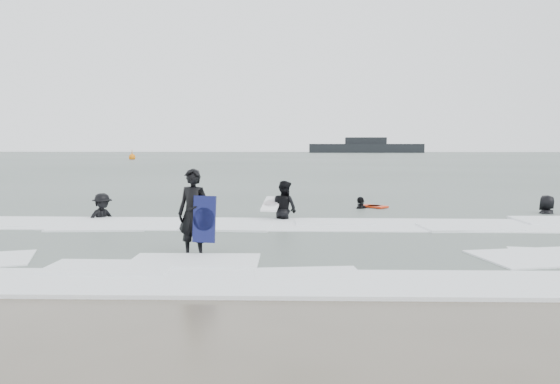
{
  "coord_description": "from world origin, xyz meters",
  "views": [
    {
      "loc": [
        0.59,
        -9.65,
        2.38
      ],
      "look_at": [
        0.0,
        5.0,
        1.1
      ],
      "focal_mm": 35.0,
      "sensor_mm": 36.0,
      "label": 1
    }
  ],
  "objects_px": {
    "surfer_centre": "(194,257)",
    "surfer_wading": "(284,221)",
    "surfer_breaker": "(102,220)",
    "surfer_right_far": "(547,215)",
    "buoy": "(132,157)",
    "surfer_right_near": "(361,210)",
    "vessel_horizon": "(366,147)"
  },
  "relations": [
    {
      "from": "surfer_centre",
      "to": "surfer_wading",
      "type": "distance_m",
      "value": 5.85
    },
    {
      "from": "surfer_breaker",
      "to": "surfer_right_far",
      "type": "xyz_separation_m",
      "value": [
        14.57,
        1.77,
        0.0
      ]
    },
    {
      "from": "surfer_right_far",
      "to": "surfer_centre",
      "type": "bearing_deg",
      "value": -10.27
    },
    {
      "from": "surfer_centre",
      "to": "buoy",
      "type": "distance_m",
      "value": 75.93
    },
    {
      "from": "surfer_right_near",
      "to": "vessel_horizon",
      "type": "bearing_deg",
      "value": -140.1
    },
    {
      "from": "surfer_right_far",
      "to": "buoy",
      "type": "xyz_separation_m",
      "value": [
        -34.51,
        64.72,
        0.42
      ]
    },
    {
      "from": "buoy",
      "to": "vessel_horizon",
      "type": "distance_m",
      "value": 83.23
    },
    {
      "from": "surfer_right_near",
      "to": "surfer_right_far",
      "type": "distance_m",
      "value": 6.24
    },
    {
      "from": "surfer_wading",
      "to": "surfer_right_far",
      "type": "bearing_deg",
      "value": -124.14
    },
    {
      "from": "surfer_centre",
      "to": "surfer_right_near",
      "type": "bearing_deg",
      "value": 80.64
    },
    {
      "from": "surfer_right_near",
      "to": "surfer_right_far",
      "type": "bearing_deg",
      "value": 125.03
    },
    {
      "from": "surfer_centre",
      "to": "surfer_right_near",
      "type": "distance_m",
      "value": 9.66
    },
    {
      "from": "vessel_horizon",
      "to": "buoy",
      "type": "bearing_deg",
      "value": -121.94
    },
    {
      "from": "surfer_right_far",
      "to": "vessel_horizon",
      "type": "xyz_separation_m",
      "value": [
        9.52,
        135.33,
        1.59
      ]
    },
    {
      "from": "surfer_wading",
      "to": "surfer_breaker",
      "type": "relative_size",
      "value": 1.07
    },
    {
      "from": "surfer_wading",
      "to": "surfer_right_near",
      "type": "xyz_separation_m",
      "value": [
        2.7,
        3.0,
        0.0
      ]
    },
    {
      "from": "surfer_centre",
      "to": "surfer_right_far",
      "type": "bearing_deg",
      "value": 52.8
    },
    {
      "from": "surfer_centre",
      "to": "surfer_right_near",
      "type": "relative_size",
      "value": 1.16
    },
    {
      "from": "surfer_breaker",
      "to": "surfer_wading",
      "type": "bearing_deg",
      "value": -48.65
    },
    {
      "from": "surfer_wading",
      "to": "surfer_breaker",
      "type": "height_order",
      "value": "surfer_wading"
    },
    {
      "from": "surfer_right_near",
      "to": "buoy",
      "type": "bearing_deg",
      "value": -109.35
    },
    {
      "from": "surfer_centre",
      "to": "buoy",
      "type": "xyz_separation_m",
      "value": [
        -23.96,
        72.05,
        0.42
      ]
    },
    {
      "from": "surfer_wading",
      "to": "surfer_breaker",
      "type": "bearing_deg",
      "value": 44.8
    },
    {
      "from": "surfer_breaker",
      "to": "vessel_horizon",
      "type": "xyz_separation_m",
      "value": [
        24.09,
        137.1,
        1.59
      ]
    },
    {
      "from": "surfer_wading",
      "to": "surfer_right_near",
      "type": "relative_size",
      "value": 1.11
    },
    {
      "from": "surfer_wading",
      "to": "vessel_horizon",
      "type": "relative_size",
      "value": 0.06
    },
    {
      "from": "buoy",
      "to": "surfer_centre",
      "type": "bearing_deg",
      "value": -71.6
    },
    {
      "from": "surfer_right_near",
      "to": "buoy",
      "type": "distance_m",
      "value": 69.54
    },
    {
      "from": "surfer_right_near",
      "to": "surfer_centre",
      "type": "bearing_deg",
      "value": 19.18
    },
    {
      "from": "surfer_right_near",
      "to": "surfer_right_far",
      "type": "height_order",
      "value": "surfer_right_far"
    },
    {
      "from": "surfer_right_far",
      "to": "buoy",
      "type": "bearing_deg",
      "value": -107.01
    },
    {
      "from": "surfer_right_near",
      "to": "surfer_right_far",
      "type": "xyz_separation_m",
      "value": [
        6.11,
        -1.24,
        0.0
      ]
    }
  ]
}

